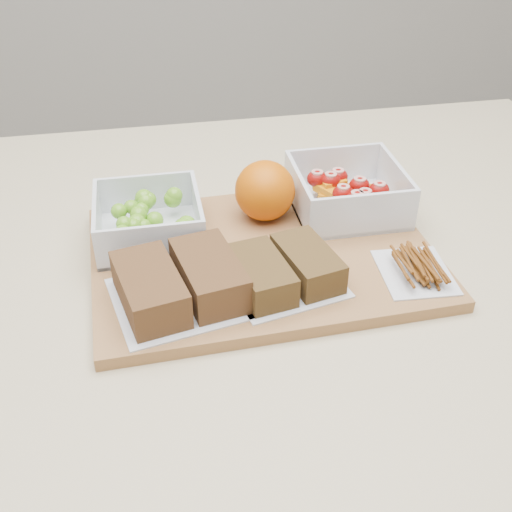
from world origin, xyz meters
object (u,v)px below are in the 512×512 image
(grape_container, at_px, (150,220))
(fruit_container, at_px, (347,194))
(orange, at_px, (265,191))
(sandwich_bag_left, at_px, (180,283))
(sandwich_bag_center, at_px, (285,270))
(cutting_board, at_px, (263,257))
(pretzel_bag, at_px, (416,265))

(grape_container, distance_m, fruit_container, 0.27)
(orange, height_order, sandwich_bag_left, orange)
(sandwich_bag_left, relative_size, sandwich_bag_center, 1.17)
(cutting_board, height_order, sandwich_bag_center, sandwich_bag_center)
(grape_container, relative_size, fruit_container, 0.92)
(fruit_container, xyz_separation_m, pretzel_bag, (0.04, -0.16, -0.01))
(fruit_container, distance_m, orange, 0.11)
(grape_container, bearing_deg, orange, 6.74)
(fruit_container, height_order, sandwich_bag_left, fruit_container)
(sandwich_bag_left, relative_size, pretzel_bag, 1.66)
(cutting_board, relative_size, grape_container, 3.18)
(cutting_board, distance_m, sandwich_bag_center, 0.07)
(sandwich_bag_center, xyz_separation_m, pretzel_bag, (0.16, -0.01, -0.01))
(orange, bearing_deg, cutting_board, -103.01)
(grape_container, height_order, sandwich_bag_center, grape_container)
(pretzel_bag, bearing_deg, sandwich_bag_left, 179.30)
(grape_container, xyz_separation_m, orange, (0.15, 0.02, 0.02))
(sandwich_bag_left, bearing_deg, grape_container, 100.65)
(orange, bearing_deg, pretzel_bag, -46.49)
(cutting_board, xyz_separation_m, sandwich_bag_left, (-0.11, -0.07, 0.03))
(pretzel_bag, bearing_deg, cutting_board, 155.34)
(grape_container, xyz_separation_m, pretzel_bag, (0.30, -0.14, -0.01))
(sandwich_bag_left, height_order, pretzel_bag, sandwich_bag_left)
(fruit_container, xyz_separation_m, sandwich_bag_left, (-0.24, -0.15, -0.00))
(cutting_board, xyz_separation_m, grape_container, (-0.13, 0.06, 0.03))
(cutting_board, xyz_separation_m, fruit_container, (0.13, 0.08, 0.03))
(grape_container, relative_size, sandwich_bag_left, 0.77)
(fruit_container, bearing_deg, cutting_board, -148.77)
(fruit_container, xyz_separation_m, sandwich_bag_center, (-0.12, -0.15, -0.00))
(sandwich_bag_left, distance_m, sandwich_bag_center, 0.12)
(orange, relative_size, sandwich_bag_left, 0.47)
(orange, xyz_separation_m, sandwich_bag_center, (-0.01, -0.15, -0.02))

